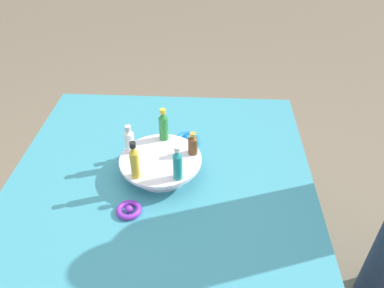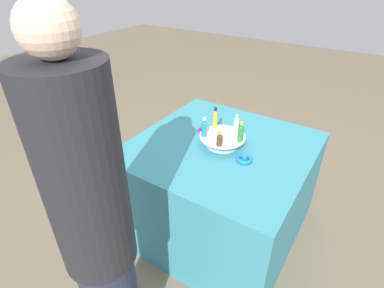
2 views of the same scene
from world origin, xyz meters
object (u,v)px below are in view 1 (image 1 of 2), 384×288
Objects in this scene: bottle_gold at (135,161)px; bottle_brown at (193,144)px; display_stand at (161,164)px; ribbon_bow_purple at (129,210)px; bottle_clear at (129,140)px; ribbon_bow_blue at (188,139)px; bottle_green at (163,125)px; bottle_teal at (178,164)px.

bottle_gold is 0.23m from bottle_brown.
bottle_brown reaches higher than display_stand.
bottle_brown reaches higher than ribbon_bow_purple.
bottle_clear reaches higher than bottle_brown.
bottle_clear is at bearing -17.81° from display_stand.
ribbon_bow_blue is (-0.08, -0.19, -0.03)m from display_stand.
ribbon_bow_purple is (0.08, 0.31, -0.12)m from bottle_green.
bottle_teal is at bearing 72.19° from bottle_brown.
bottle_teal is at bearing 144.19° from bottle_clear.
bottle_teal is 1.48× the size of bottle_brown.
bottle_teal is at bearing 108.19° from bottle_green.
bottle_clear reaches higher than ribbon_bow_blue.
bottle_teal is at bearing -179.81° from bottle_gold.
bottle_clear is at bearing 0.19° from bottle_brown.
display_stand is 2.66× the size of bottle_clear.
bottle_brown is at bearing -179.81° from bottle_clear.
bottle_gold is at bearing 0.19° from bottle_teal.
bottle_gold is at bearing 108.19° from bottle_clear.
bottle_green is 0.16m from ribbon_bow_blue.
ribbon_bow_purple is (-0.03, 0.23, -0.11)m from bottle_clear.
bottle_teal and bottle_green have the same top height.
bottle_brown is 0.32m from ribbon_bow_purple.
bottle_teal is 0.31m from ribbon_bow_blue.
display_stand is 0.15m from bottle_gold.
bottle_green is 1.56× the size of ribbon_bow_purple.
bottle_clear is 0.27m from ribbon_bow_blue.
ribbon_bow_blue is at bearing -79.29° from bottle_brown.
bottle_green is at bearing 41.45° from ribbon_bow_blue.
bottle_green is at bearing -35.81° from bottle_brown.
bottle_green is 0.34m from ribbon_bow_purple.
display_stand is 2.25× the size of bottle_teal.
bottle_teal is 0.22m from bottle_clear.
bottle_clear reaches higher than display_stand.
bottle_teal is at bearing 126.19° from display_stand.
bottle_teal reaches higher than ribbon_bow_purple.
bottle_clear is (0.04, -0.13, -0.01)m from bottle_gold.
bottle_teal is 0.14m from bottle_brown.
bottle_green is 1.31× the size of ribbon_bow_blue.
ribbon_bow_purple is at bearing 49.51° from bottle_brown.
display_stand is at bearing 66.60° from ribbon_bow_blue.
bottle_gold is 1.43× the size of ribbon_bow_blue.
display_stand is 3.52× the size of ribbon_bow_purple.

